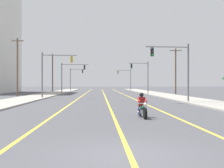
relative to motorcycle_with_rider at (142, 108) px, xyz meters
The scene contains 16 objects.
ground_plane 8.96m from the motorcycle_with_rider, 101.17° to the right, with size 400.00×400.00×0.00m, color #47474C.
lane_stripe_center 36.27m from the motorcycle_with_rider, 92.61° to the left, with size 0.16×100.00×0.01m, color yellow.
lane_stripe_left 36.63m from the motorcycle_with_rider, 98.39° to the left, with size 0.16×100.00×0.01m, color yellow.
lane_stripe_right 36.29m from the motorcycle_with_rider, 86.87° to the left, with size 0.16×100.00×0.01m, color yellow.
sidewalk_kerb_right 32.34m from the motorcycle_with_rider, 74.96° to the left, with size 4.40×110.00×0.14m, color #9E998E.
sidewalk_kerb_left 33.41m from the motorcycle_with_rider, 110.79° to the left, with size 4.40×110.00×0.14m, color #9E998E.
motorcycle_with_rider is the anchor object (origin of this frame).
traffic_signal_near_right 14.72m from the motorcycle_with_rider, 67.20° to the left, with size 4.67×0.56×6.20m.
traffic_signal_near_left 24.33m from the motorcycle_with_rider, 111.65° to the left, with size 4.71×0.58×6.20m.
traffic_signal_mid_right 37.71m from the motorcycle_with_rider, 81.48° to the left, with size 3.80×0.55×6.20m.
traffic_signal_mid_left 42.50m from the motorcycle_with_rider, 101.63° to the left, with size 5.48×0.53×6.20m.
traffic_signal_far_right 67.16m from the motorcycle_with_rider, 85.48° to the left, with size 4.44×0.37×6.20m.
traffic_signal_far_left 61.43m from the motorcycle_with_rider, 98.65° to the left, with size 3.94×0.37×6.20m.
utility_pole_left_near 33.96m from the motorcycle_with_rider, 117.62° to the left, with size 1.90×0.26×9.24m.
utility_pole_right_far 40.03m from the motorcycle_with_rider, 72.34° to the left, with size 2.24×0.26×8.75m.
utility_pole_left_far 58.51m from the motorcycle_with_rider, 104.27° to the left, with size 2.05×0.26×9.57m.
Camera 1 is at (-0.76, -8.07, 1.98)m, focal length 46.33 mm.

